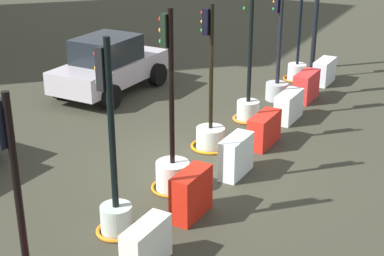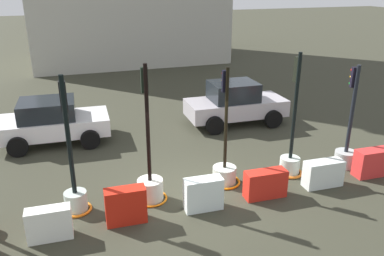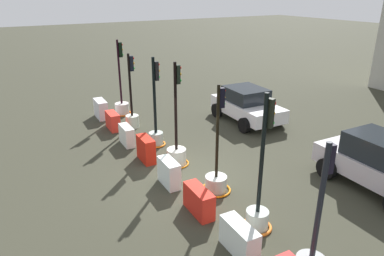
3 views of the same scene
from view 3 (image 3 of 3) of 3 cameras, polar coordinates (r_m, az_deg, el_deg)
The scene contains 17 objects.
ground_plane at distance 12.17m, azimuth 0.43°, elevation -7.70°, with size 120.00×120.00×0.00m, color #333427.
traffic_light_0 at distance 18.25m, azimuth -11.18°, elevation 3.78°, with size 0.94×0.94×3.71m.
traffic_light_1 at distance 16.33m, azimuth -9.59°, elevation 2.51°, with size 0.60×0.60×3.37m.
traffic_light_2 at distance 14.32m, azimuth -5.81°, elevation -0.14°, with size 0.77×0.77×3.57m.
traffic_light_3 at distance 12.74m, azimuth -2.50°, elevation -3.50°, with size 0.90×0.90×3.71m.
traffic_light_4 at distance 11.15m, azimuth 3.93°, elevation -7.87°, with size 0.95×0.95×3.43m.
traffic_light_5 at distance 9.59m, azimuth 10.58°, elevation -12.40°, with size 0.82×0.82×3.72m.
traffic_light_6 at distance 8.47m, azimuth 18.75°, elevation -18.69°, with size 0.66×0.66×3.25m.
construction_barrier_0 at distance 17.96m, azimuth -14.41°, elevation 2.95°, with size 1.15×0.49×0.90m.
construction_barrier_1 at distance 16.38m, azimuth -12.58°, elevation 1.10°, with size 1.05×0.45×0.77m.
construction_barrier_2 at distance 14.64m, azimuth -10.43°, elevation -1.17°, with size 1.01×0.41×0.78m.
construction_barrier_3 at distance 13.12m, azimuth -7.39°, elevation -3.40°, with size 1.00×0.43×0.91m.
construction_barrier_4 at distance 11.49m, azimuth -3.71°, elevation -7.18°, with size 1.00×0.44×0.87m.
construction_barrier_5 at distance 10.16m, azimuth 1.10°, elevation -11.60°, with size 1.16×0.47×0.77m.
construction_barrier_6 at distance 8.92m, azimuth 7.59°, elevation -17.14°, with size 1.15×0.47×0.77m.
car_white_van at distance 17.12m, azimuth 8.78°, elevation 3.73°, with size 3.89×2.35×1.59m.
car_silver_hatchback at distance 12.56m, azimuth 27.91°, elevation -5.08°, with size 4.05×2.18×1.74m.
Camera 3 is at (9.16, -5.42, 5.91)m, focal length 33.25 mm.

